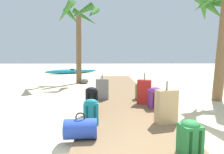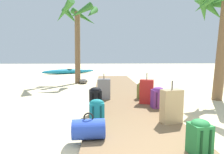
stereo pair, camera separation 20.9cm
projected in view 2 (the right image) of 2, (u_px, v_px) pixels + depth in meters
name	position (u px, v px, depth m)	size (l,w,h in m)	color
ground_plane	(122.00, 99.00, 6.24)	(60.00, 60.00, 0.00)	beige
boardwalk	(120.00, 91.00, 7.32)	(1.94, 10.98, 0.08)	brown
suitcase_tan	(171.00, 106.00, 3.71)	(0.45, 0.31, 0.85)	tan
backpack_green	(200.00, 136.00, 2.52)	(0.29, 0.30, 0.49)	#237538
suitcase_red	(147.00, 92.00, 5.24)	(0.43, 0.32, 0.87)	red
suitcase_grey	(104.00, 89.00, 5.80)	(0.40, 0.23, 0.80)	slate
backpack_olive	(143.00, 90.00, 5.85)	(0.35, 0.24, 0.54)	olive
backpack_black	(95.00, 99.00, 4.41)	(0.31, 0.29, 0.61)	black
backpack_teal	(97.00, 111.00, 3.63)	(0.30, 0.22, 0.50)	#197A7F
backpack_yellow	(169.00, 104.00, 4.24)	(0.36, 0.30, 0.48)	gold
duffel_bag_blue	(89.00, 129.00, 2.99)	(0.55, 0.36, 0.44)	#2847B7
backpack_purple	(158.00, 97.00, 4.81)	(0.33, 0.29, 0.55)	#6B2D84
palm_tree_far_left	(79.00, 22.00, 9.60)	(2.29, 2.37, 4.16)	brown
kayak	(69.00, 71.00, 15.22)	(4.14, 2.50, 0.40)	teal
rock_right_near	(146.00, 86.00, 8.54)	(0.21, 0.19, 0.15)	#5B5651
rock_left_far	(83.00, 81.00, 9.65)	(0.43, 0.49, 0.26)	#5B5651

